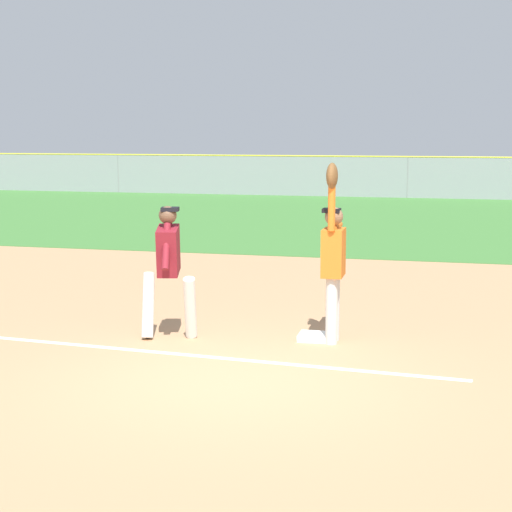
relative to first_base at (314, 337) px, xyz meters
name	(u,v)px	position (x,y,z in m)	size (l,w,h in m)	color
ground_plane	(235,379)	(-0.51, -1.94, -0.04)	(79.94, 79.94, 0.00)	tan
outfield_grass	(387,219)	(-0.51, 15.32, -0.04)	(49.43, 16.63, 0.01)	#3D7533
first_base	(314,337)	(0.00, 0.00, 0.00)	(0.38, 0.38, 0.08)	white
fielder	(333,255)	(0.25, -0.07, 1.08)	(0.28, 0.89, 2.28)	silver
runner	(168,263)	(-1.82, -0.40, 0.96)	(0.83, 0.84, 1.72)	white
baseball	(330,171)	(0.21, -0.13, 2.14)	(0.07, 0.07, 0.07)	white
outfield_fence	(408,177)	(-0.51, 23.63, 0.79)	(49.51, 0.08, 1.67)	#93999E
parked_car_silver	(245,173)	(-8.36, 27.96, 0.63)	(4.57, 2.46, 1.25)	#B7B7BC
parked_car_green	(374,175)	(-2.37, 28.26, 0.63)	(4.43, 2.17, 1.25)	#1E6B33
parked_car_red	(504,176)	(3.32, 28.11, 0.63)	(4.50, 2.32, 1.25)	#B21E1E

